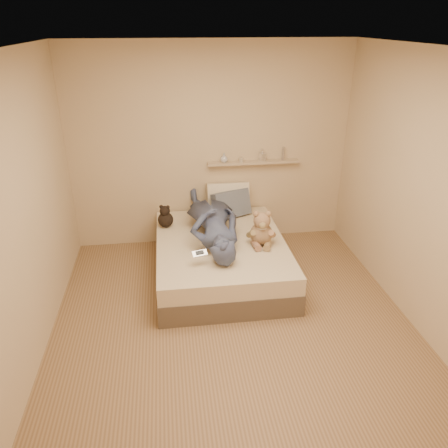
{
  "coord_description": "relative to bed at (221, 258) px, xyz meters",
  "views": [
    {
      "loc": [
        -0.57,
        -3.55,
        2.8
      ],
      "look_at": [
        0.0,
        0.65,
        0.8
      ],
      "focal_mm": 35.0,
      "sensor_mm": 36.0,
      "label": 1
    }
  ],
  "objects": [
    {
      "name": "shelf_bottles",
      "position": [
        0.44,
        0.91,
        0.96
      ],
      "size": [
        0.87,
        0.14,
        0.18
      ],
      "color": "#B6B9C0",
      "rests_on": "wall_shelf"
    },
    {
      "name": "wall_shelf",
      "position": [
        0.55,
        0.91,
        0.88
      ],
      "size": [
        1.2,
        0.12,
        0.03
      ],
      "primitive_type": "cube",
      "color": "tan",
      "rests_on": "wall_back"
    },
    {
      "name": "room",
      "position": [
        0.0,
        -0.93,
        1.08
      ],
      "size": [
        3.8,
        3.8,
        3.8
      ],
      "color": "#906F4A",
      "rests_on": "ground"
    },
    {
      "name": "teddy_bear",
      "position": [
        0.45,
        -0.15,
        0.4
      ],
      "size": [
        0.35,
        0.34,
        0.43
      ],
      "color": "#927250",
      "rests_on": "bed"
    },
    {
      "name": "pillow_cream",
      "position": [
        0.21,
        0.83,
        0.43
      ],
      "size": [
        0.55,
        0.26,
        0.43
      ],
      "primitive_type": "cube",
      "rotation": [
        -0.25,
        0.0,
        0.02
      ],
      "color": "beige",
      "rests_on": "bed"
    },
    {
      "name": "game_console",
      "position": [
        -0.29,
        -0.51,
        0.37
      ],
      "size": [
        0.17,
        0.1,
        0.05
      ],
      "color": "silver",
      "rests_on": "bed"
    },
    {
      "name": "bed",
      "position": [
        0.0,
        0.0,
        0.0
      ],
      "size": [
        1.5,
        1.9,
        0.45
      ],
      "color": "brown",
      "rests_on": "floor"
    },
    {
      "name": "person",
      "position": [
        -0.08,
        0.15,
        0.42
      ],
      "size": [
        0.65,
        1.64,
        0.39
      ],
      "primitive_type": "imported",
      "rotation": [
        0.0,
        0.0,
        3.18
      ],
      "color": "#404C65",
      "rests_on": "bed"
    },
    {
      "name": "dark_plush",
      "position": [
        -0.63,
        0.48,
        0.35
      ],
      "size": [
        0.19,
        0.19,
        0.29
      ],
      "color": "black",
      "rests_on": "bed"
    },
    {
      "name": "pillow_grey",
      "position": [
        0.23,
        0.69,
        0.4
      ],
      "size": [
        0.55,
        0.41,
        0.37
      ],
      "primitive_type": "cube",
      "rotation": [
        -0.29,
        0.0,
        0.42
      ],
      "color": "slate",
      "rests_on": "bed"
    }
  ]
}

